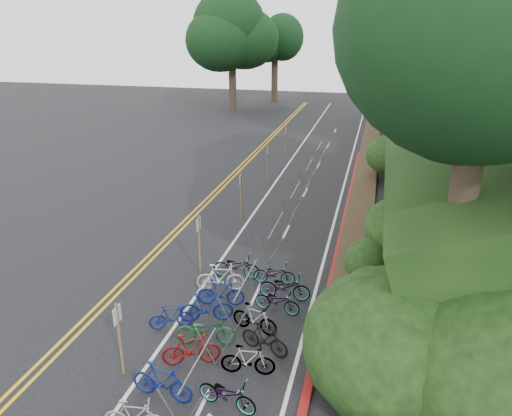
% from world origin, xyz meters
% --- Properties ---
extents(ground, '(120.00, 120.00, 0.00)m').
position_xyz_m(ground, '(0.00, 0.00, 0.00)').
color(ground, black).
rests_on(ground, ground).
extents(road_markings, '(7.47, 80.00, 0.01)m').
position_xyz_m(road_markings, '(0.63, 10.10, 0.00)').
color(road_markings, gold).
rests_on(road_markings, ground).
extents(red_curb, '(0.25, 28.00, 0.10)m').
position_xyz_m(red_curb, '(5.70, 12.00, 0.05)').
color(red_curb, maroon).
rests_on(red_curb, ground).
extents(embankment, '(14.30, 48.14, 9.11)m').
position_xyz_m(embankment, '(12.96, 19.04, 2.57)').
color(embankment, black).
rests_on(embankment, ground).
extents(bike_rack_front, '(1.16, 2.81, 1.20)m').
position_xyz_m(bike_rack_front, '(2.93, -1.47, 0.87)').
color(bike_rack_front, gray).
rests_on(bike_rack_front, ground).
extents(bike_racks_rest, '(1.14, 23.00, 1.17)m').
position_xyz_m(bike_racks_rest, '(3.00, 13.00, 0.85)').
color(bike_racks_rest, gray).
rests_on(bike_racks_rest, ground).
extents(signpost_near, '(0.08, 0.40, 2.29)m').
position_xyz_m(signpost_near, '(0.49, -1.14, 1.31)').
color(signpost_near, brown).
rests_on(signpost_near, ground).
extents(signposts_rest, '(0.08, 18.40, 2.50)m').
position_xyz_m(signposts_rest, '(0.60, 14.00, 1.43)').
color(signposts_rest, brown).
rests_on(signposts_rest, ground).
extents(bike_front, '(1.02, 1.47, 0.86)m').
position_xyz_m(bike_front, '(0.94, 1.29, 0.43)').
color(bike_front, navy).
rests_on(bike_front, ground).
extents(bike_valet, '(3.34, 9.97, 1.08)m').
position_xyz_m(bike_valet, '(2.90, 1.41, 0.49)').
color(bike_valet, '#9E9EA3').
rests_on(bike_valet, ground).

